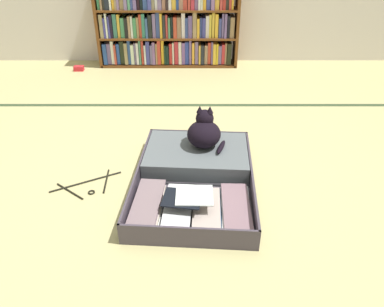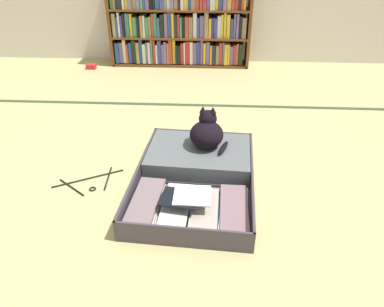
{
  "view_description": "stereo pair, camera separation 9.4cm",
  "coord_description": "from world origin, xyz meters",
  "px_view_note": "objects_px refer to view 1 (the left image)",
  "views": [
    {
      "loc": [
        0.12,
        -1.83,
        1.3
      ],
      "look_at": [
        0.12,
        -0.1,
        0.24
      ],
      "focal_mm": 34.19,
      "sensor_mm": 36.0,
      "label": 1
    },
    {
      "loc": [
        0.22,
        -1.83,
        1.3
      ],
      "look_at": [
        0.12,
        -0.1,
        0.24
      ],
      "focal_mm": 34.19,
      "sensor_mm": 36.0,
      "label": 2
    }
  ],
  "objects_px": {
    "small_red_pouch": "(79,68)",
    "black_cat": "(205,132)",
    "clothes_hanger": "(88,185)",
    "open_suitcase": "(195,171)",
    "bookshelf": "(167,25)"
  },
  "relations": [
    {
      "from": "small_red_pouch",
      "to": "black_cat",
      "type": "bearing_deg",
      "value": -54.44
    },
    {
      "from": "black_cat",
      "to": "clothes_hanger",
      "type": "xyz_separation_m",
      "value": [
        -0.7,
        -0.28,
        -0.21
      ]
    },
    {
      "from": "open_suitcase",
      "to": "small_red_pouch",
      "type": "xyz_separation_m",
      "value": [
        -1.25,
        2.03,
        -0.03
      ]
    },
    {
      "from": "small_red_pouch",
      "to": "open_suitcase",
      "type": "bearing_deg",
      "value": -58.45
    },
    {
      "from": "bookshelf",
      "to": "open_suitcase",
      "type": "xyz_separation_m",
      "value": [
        0.29,
        -2.24,
        -0.39
      ]
    },
    {
      "from": "open_suitcase",
      "to": "small_red_pouch",
      "type": "relative_size",
      "value": 10.16
    },
    {
      "from": "open_suitcase",
      "to": "black_cat",
      "type": "relative_size",
      "value": 3.84
    },
    {
      "from": "open_suitcase",
      "to": "clothes_hanger",
      "type": "distance_m",
      "value": 0.64
    },
    {
      "from": "black_cat",
      "to": "clothes_hanger",
      "type": "distance_m",
      "value": 0.78
    },
    {
      "from": "black_cat",
      "to": "small_red_pouch",
      "type": "height_order",
      "value": "black_cat"
    },
    {
      "from": "bookshelf",
      "to": "small_red_pouch",
      "type": "distance_m",
      "value": 1.07
    },
    {
      "from": "clothes_hanger",
      "to": "small_red_pouch",
      "type": "xyz_separation_m",
      "value": [
        -0.61,
        2.11,
        0.02
      ]
    },
    {
      "from": "bookshelf",
      "to": "open_suitcase",
      "type": "height_order",
      "value": "bookshelf"
    },
    {
      "from": "open_suitcase",
      "to": "clothes_hanger",
      "type": "xyz_separation_m",
      "value": [
        -0.64,
        -0.08,
        -0.05
      ]
    },
    {
      "from": "open_suitcase",
      "to": "black_cat",
      "type": "height_order",
      "value": "black_cat"
    }
  ]
}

